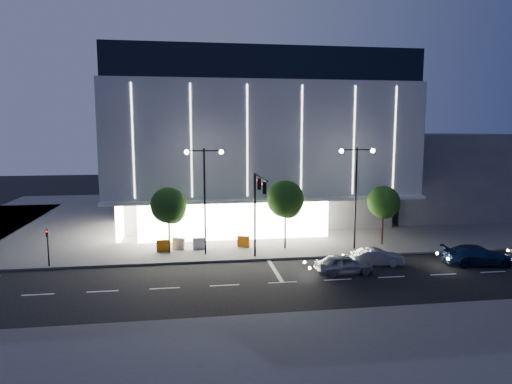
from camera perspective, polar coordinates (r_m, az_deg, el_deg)
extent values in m
plane|color=black|center=(33.29, -0.65, -10.57)|extent=(160.00, 160.00, 0.00)
cube|color=#474747|center=(57.04, 1.05, -2.73)|extent=(70.00, 40.00, 0.15)
cube|color=#474747|center=(23.82, 16.30, -18.46)|extent=(70.00, 10.00, 0.15)
cube|color=#4C4C51|center=(56.43, -0.95, -0.87)|extent=(28.00, 21.00, 4.00)
cube|color=#A1A1A6|center=(53.81, -0.69, 6.73)|extent=(30.00, 25.00, 11.00)
cube|color=black|center=(54.14, -0.70, 14.16)|extent=(29.40, 24.50, 3.00)
cube|color=white|center=(43.07, -2.59, -3.59)|extent=(18.00, 0.40, 3.60)
cube|color=white|center=(48.50, -16.07, -2.60)|extent=(0.40, 10.00, 3.60)
cube|color=#A1A1A6|center=(42.13, 1.59, -0.93)|extent=(30.00, 2.00, 0.30)
cube|color=white|center=(41.44, 1.67, 6.42)|extent=(24.00, 0.06, 10.00)
cube|color=#4C4C51|center=(63.29, 20.18, 2.33)|extent=(16.00, 20.00, 10.00)
cylinder|color=black|center=(37.15, -0.14, -3.05)|extent=(0.18, 0.18, 7.00)
cylinder|color=black|center=(33.80, 0.57, 1.87)|extent=(0.14, 5.80, 0.14)
cube|color=black|center=(34.56, 0.39, 1.00)|extent=(0.28, 0.18, 0.85)
cube|color=black|center=(32.21, 1.05, 0.50)|extent=(0.28, 0.18, 0.85)
sphere|color=#FF0C0C|center=(34.51, 0.19, 1.49)|extent=(0.14, 0.14, 0.14)
cylinder|color=black|center=(37.81, -6.41, -1.37)|extent=(0.16, 0.16, 9.00)
cylinder|color=black|center=(37.35, -7.59, 5.13)|extent=(1.40, 0.10, 0.10)
cylinder|color=black|center=(37.40, -5.44, 5.17)|extent=(1.40, 0.10, 0.10)
sphere|color=white|center=(37.35, -8.67, 4.96)|extent=(0.36, 0.36, 0.36)
sphere|color=white|center=(37.45, -4.36, 5.03)|extent=(0.36, 0.36, 0.36)
cylinder|color=black|center=(40.39, 12.35, -0.92)|extent=(0.16, 0.16, 9.00)
cylinder|color=black|center=(39.74, 11.58, 5.20)|extent=(1.40, 0.10, 0.10)
cylinder|color=black|center=(40.24, 13.46, 5.17)|extent=(1.40, 0.10, 0.10)
sphere|color=white|center=(39.51, 10.62, 5.06)|extent=(0.36, 0.36, 0.36)
sphere|color=white|center=(40.51, 14.38, 5.02)|extent=(0.36, 0.36, 0.36)
cylinder|color=black|center=(38.44, -24.55, -6.45)|extent=(0.12, 0.12, 3.00)
cube|color=black|center=(38.18, -24.65, -4.70)|extent=(0.22, 0.16, 0.55)
sphere|color=#FF0C0C|center=(38.04, -24.71, -4.52)|extent=(0.10, 0.10, 0.10)
cylinder|color=black|center=(39.30, -10.80, -4.99)|extent=(0.16, 0.16, 3.78)
sphere|color=#14380F|center=(38.85, -10.89, -1.65)|extent=(3.02, 3.02, 3.02)
sphere|color=#14380F|center=(39.13, -10.42, -2.37)|extent=(2.16, 2.16, 2.16)
sphere|color=#14380F|center=(38.77, -11.25, -2.16)|extent=(1.94, 1.94, 1.94)
cylinder|color=black|center=(40.09, 3.67, -4.41)|extent=(0.16, 0.16, 4.06)
sphere|color=#14380F|center=(39.64, 3.70, -0.88)|extent=(3.25, 3.25, 3.25)
sphere|color=#14380F|center=(39.99, 4.05, -1.65)|extent=(2.32, 2.32, 2.32)
sphere|color=#14380F|center=(39.50, 3.38, -1.42)|extent=(2.09, 2.09, 2.09)
cylinder|color=black|center=(42.91, 15.53, -4.15)|extent=(0.16, 0.16, 3.64)
sphere|color=#14380F|center=(42.51, 15.64, -1.20)|extent=(2.91, 2.91, 2.91)
sphere|color=#14380F|center=(42.90, 15.87, -1.84)|extent=(2.08, 2.08, 2.08)
sphere|color=#14380F|center=(42.33, 15.40, -1.66)|extent=(1.87, 1.87, 1.87)
imported|color=gray|center=(34.36, 10.95, -8.86)|extent=(4.34, 1.90, 1.45)
imported|color=#B7BBBF|center=(37.06, 14.86, -7.86)|extent=(4.12, 1.90, 1.31)
imported|color=#122345|center=(39.87, 25.94, -7.13)|extent=(5.47, 2.70, 1.53)
cube|color=#C76C0B|center=(40.07, -11.56, -6.59)|extent=(1.11, 0.31, 1.00)
cube|color=#BDBDBD|center=(40.53, -9.64, -6.37)|extent=(1.11, 0.68, 1.00)
cube|color=orange|center=(40.69, -1.58, -6.20)|extent=(1.11, 0.66, 1.00)
cube|color=#BDBDBD|center=(40.29, -7.13, -6.41)|extent=(1.11, 0.29, 1.00)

